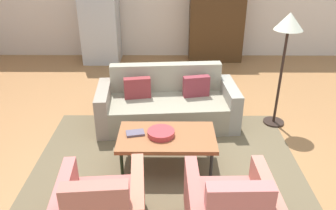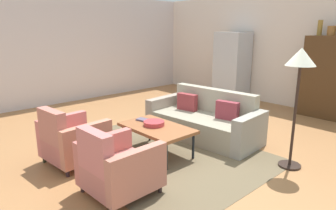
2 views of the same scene
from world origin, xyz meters
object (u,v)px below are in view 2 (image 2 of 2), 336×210
at_px(coffee_table, 157,129).
at_px(vase_round, 332,31).
at_px(armchair_left, 71,141).
at_px(refrigerator, 232,66).
at_px(fruit_bowl, 154,123).
at_px(cabinet, 333,78).
at_px(couch, 205,121).
at_px(armchair_right, 116,168).
at_px(floor_lamp, 300,68).
at_px(book_stack, 143,120).
at_px(vase_tall, 320,28).

height_order(coffee_table, vase_round, vase_round).
bearing_deg(coffee_table, vase_round, 77.37).
bearing_deg(armchair_left, refrigerator, 95.23).
bearing_deg(coffee_table, fruit_bowl, -180.00).
xyz_separation_m(coffee_table, cabinet, (1.08, 4.15, 0.48)).
distance_m(couch, armchair_right, 2.43).
bearing_deg(cabinet, refrigerator, -177.69).
bearing_deg(coffee_table, floor_lamp, 34.02).
bearing_deg(armchair_right, vase_round, 84.92).
bearing_deg(cabinet, armchair_right, -95.13).
relative_size(fruit_bowl, floor_lamp, 0.19).
distance_m(armchair_right, book_stack, 1.56).
bearing_deg(book_stack, coffee_table, -4.95).
xyz_separation_m(couch, coffee_table, (0.01, -1.19, 0.13)).
height_order(armchair_right, fruit_bowl, armchair_right).
height_order(armchair_left, fruit_bowl, armchair_left).
bearing_deg(fruit_bowl, couch, 86.97).
relative_size(cabinet, vase_round, 8.70).
bearing_deg(couch, floor_lamp, 173.73).
relative_size(book_stack, refrigerator, 0.13).
bearing_deg(refrigerator, cabinet, 2.31).
distance_m(couch, vase_tall, 3.47).
relative_size(armchair_left, floor_lamp, 0.51).
distance_m(book_stack, cabinet, 4.39).
xyz_separation_m(armchair_right, vase_tall, (0.08, 5.31, 1.62)).
bearing_deg(vase_tall, armchair_left, -103.48).
bearing_deg(book_stack, floor_lamp, 27.98).
xyz_separation_m(coffee_table, vase_round, (0.93, 4.15, 1.48)).
height_order(vase_tall, vase_round, vase_tall).
relative_size(refrigerator, floor_lamp, 1.08).
xyz_separation_m(refrigerator, floor_lamp, (3.19, -2.92, 0.52)).
xyz_separation_m(fruit_bowl, floor_lamp, (1.74, 1.13, 0.95)).
distance_m(couch, floor_lamp, 2.04).
bearing_deg(armchair_left, cabinet, 67.73).
relative_size(fruit_bowl, vase_tall, 1.01).
bearing_deg(coffee_table, vase_tall, 80.70).
height_order(coffee_table, vase_tall, vase_tall).
bearing_deg(couch, cabinet, -114.44).
distance_m(refrigerator, floor_lamp, 4.36).
distance_m(cabinet, vase_round, 1.01).
xyz_separation_m(book_stack, floor_lamp, (2.06, 1.10, 0.97)).
relative_size(couch, fruit_bowl, 6.47).
bearing_deg(cabinet, book_stack, -109.62).
relative_size(couch, vase_tall, 6.52).
distance_m(book_stack, vase_tall, 4.51).
bearing_deg(book_stack, armchair_right, -50.44).
height_order(fruit_bowl, refrigerator, refrigerator).
bearing_deg(cabinet, floor_lamp, -78.90).
height_order(cabinet, refrigerator, refrigerator).
height_order(armchair_left, floor_lamp, floor_lamp).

